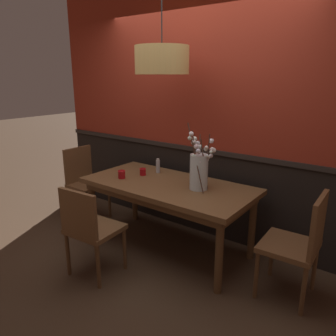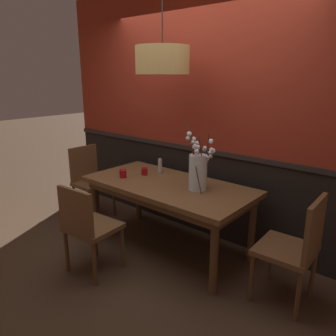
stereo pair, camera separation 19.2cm
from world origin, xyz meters
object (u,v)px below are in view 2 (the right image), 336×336
at_px(condiment_bottle, 160,166).
at_px(pendant_lamp, 162,60).
at_px(chair_head_east_end, 296,245).
at_px(chair_head_west_end, 90,178).
at_px(candle_holder_nearer_center, 123,174).
at_px(chair_near_side_left, 87,224).
at_px(candle_holder_nearer_edge, 144,171).
at_px(vase_with_blossoms, 198,171).
at_px(chair_far_side_right, 231,189).
at_px(chair_far_side_left, 193,180).
at_px(dining_table, 168,191).

distance_m(condiment_bottle, pendant_lamp, 1.18).
bearing_deg(chair_head_east_end, condiment_bottle, 171.45).
relative_size(chair_head_west_end, candle_holder_nearer_center, 10.61).
height_order(chair_near_side_left, candle_holder_nearer_edge, chair_near_side_left).
xyz_separation_m(chair_near_side_left, pendant_lamp, (0.17, 0.86, 1.46)).
bearing_deg(vase_with_blossoms, pendant_lamp, -177.79).
distance_m(vase_with_blossoms, condiment_bottle, 0.70).
xyz_separation_m(chair_head_east_end, vase_with_blossoms, (-1.00, 0.06, 0.41)).
xyz_separation_m(chair_near_side_left, vase_with_blossoms, (0.61, 0.88, 0.43)).
bearing_deg(chair_far_side_right, vase_with_blossoms, -85.43).
distance_m(vase_with_blossoms, pendant_lamp, 1.12).
height_order(chair_far_side_right, chair_far_side_left, chair_far_side_right).
xyz_separation_m(chair_head_west_end, candle_holder_nearer_center, (0.84, -0.16, 0.26)).
distance_m(vase_with_blossoms, candle_holder_nearer_center, 0.88).
distance_m(chair_near_side_left, chair_far_side_left, 1.67).
bearing_deg(chair_head_east_end, candle_holder_nearer_edge, 177.69).
distance_m(chair_far_side_right, vase_with_blossoms, 0.88).
xyz_separation_m(dining_table, chair_head_east_end, (1.34, -0.01, -0.13)).
bearing_deg(candle_holder_nearer_edge, chair_head_east_end, -2.31).
bearing_deg(chair_near_side_left, pendant_lamp, 78.77).
bearing_deg(vase_with_blossoms, condiment_bottle, 163.79).
distance_m(candle_holder_nearer_edge, condiment_bottle, 0.20).
bearing_deg(vase_with_blossoms, chair_far_side_right, 94.57).
xyz_separation_m(chair_head_east_end, condiment_bottle, (-1.67, 0.25, 0.30)).
relative_size(chair_head_east_end, candle_holder_nearer_edge, 11.84).
distance_m(chair_head_east_end, candle_holder_nearer_center, 1.87).
relative_size(chair_far_side_right, pendant_lamp, 0.95).
distance_m(dining_table, chair_head_west_end, 1.35).
xyz_separation_m(chair_head_west_end, pendant_lamp, (1.25, 0.04, 1.43)).
xyz_separation_m(chair_near_side_left, condiment_bottle, (-0.06, 1.07, 0.32)).
xyz_separation_m(chair_head_west_end, condiment_bottle, (1.02, 0.25, 0.29)).
relative_size(dining_table, chair_far_side_right, 1.88).
relative_size(dining_table, vase_with_blossoms, 2.73).
distance_m(dining_table, candle_holder_nearer_edge, 0.42).
relative_size(dining_table, chair_head_west_end, 1.91).
distance_m(chair_far_side_left, candle_holder_nearer_center, 1.06).
bearing_deg(candle_holder_nearer_center, dining_table, 18.25).
height_order(chair_far_side_right, pendant_lamp, pendant_lamp).
xyz_separation_m(chair_head_west_end, chair_head_east_end, (2.69, -0.00, -0.01)).
bearing_deg(pendant_lamp, chair_head_east_end, -1.59).
distance_m(dining_table, chair_head_east_end, 1.35).
bearing_deg(candle_holder_nearer_center, vase_with_blossoms, 13.96).
bearing_deg(chair_head_east_end, candle_holder_nearer_center, -175.24).
bearing_deg(candle_holder_nearer_edge, vase_with_blossoms, -1.05).
bearing_deg(candle_holder_nearer_center, candle_holder_nearer_edge, 64.55).
relative_size(dining_table, condiment_bottle, 10.73).
bearing_deg(condiment_bottle, chair_head_west_end, -166.41).
distance_m(chair_near_side_left, vase_with_blossoms, 1.15).
xyz_separation_m(chair_head_east_end, candle_holder_nearer_edge, (-1.74, 0.07, 0.26)).
relative_size(chair_head_west_end, pendant_lamp, 0.93).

